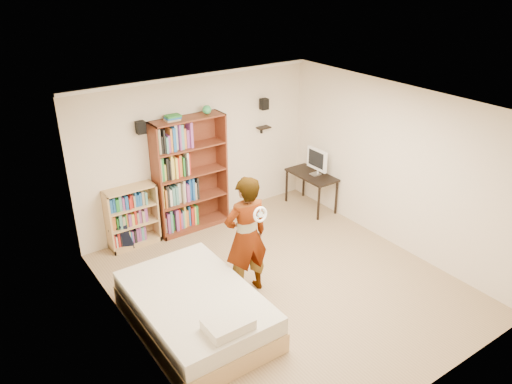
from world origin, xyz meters
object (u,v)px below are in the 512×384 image
at_px(person, 246,236).
at_px(low_bookshelf, 132,217).
at_px(tall_bookshelf, 191,175).
at_px(daybed, 195,306).
at_px(computer_desk, 311,191).

bearing_deg(person, low_bookshelf, -63.30).
bearing_deg(tall_bookshelf, daybed, -117.67).
bearing_deg(low_bookshelf, daybed, -93.38).
distance_m(tall_bookshelf, daybed, 2.78).
height_order(tall_bookshelf, daybed, tall_bookshelf).
relative_size(tall_bookshelf, low_bookshelf, 1.94).
distance_m(tall_bookshelf, low_bookshelf, 1.21).
relative_size(tall_bookshelf, person, 1.13).
bearing_deg(person, tall_bookshelf, -91.94).
bearing_deg(tall_bookshelf, computer_desk, -15.15).
distance_m(tall_bookshelf, person, 2.13).
xyz_separation_m(tall_bookshelf, low_bookshelf, (-1.11, 0.03, -0.49)).
height_order(low_bookshelf, computer_desk, low_bookshelf).
relative_size(low_bookshelf, computer_desk, 1.03).
relative_size(computer_desk, person, 0.57).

